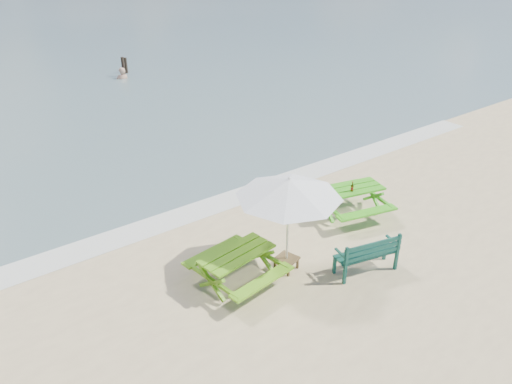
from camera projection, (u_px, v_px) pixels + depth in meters
foam_strip at (221, 203)px, 13.92m from camera, size 22.00×0.90×0.01m
picnic_table_left at (237, 268)px, 10.58m from camera, size 1.84×2.00×0.77m
picnic_table_right at (350, 202)px, 13.20m from camera, size 2.06×2.20×0.80m
park_bench at (365, 261)px, 11.01m from camera, size 1.50×0.80×0.88m
side_table at (286, 263)px, 11.12m from camera, size 0.56×0.56×0.29m
patio_umbrella at (289, 188)px, 10.25m from camera, size 2.79×2.79×2.24m
beer_bottle at (352, 188)px, 12.79m from camera, size 0.07×0.07×0.27m
swimmer at (123, 85)px, 26.02m from camera, size 0.77×0.60×1.87m
mooring_pilings at (125, 68)px, 26.32m from camera, size 0.56×0.76×1.21m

